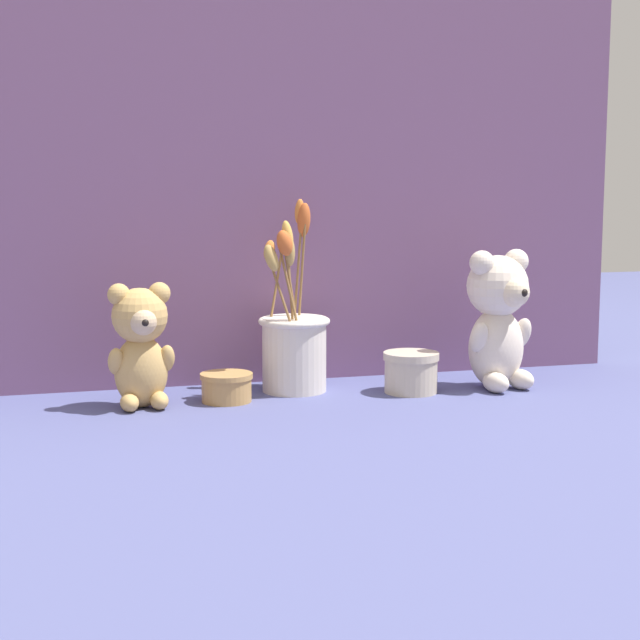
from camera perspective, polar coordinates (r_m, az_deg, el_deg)
ground_plane at (r=1.64m, az=0.19°, el=-4.54°), size 4.00×4.00×0.00m
backdrop_wall at (r=1.77m, az=-1.31°, el=8.23°), size 1.23×0.02×0.73m
teddy_bear_large at (r=1.73m, az=10.39°, el=0.20°), size 0.14×0.12×0.24m
teddy_bear_medium at (r=1.58m, az=-10.39°, el=-1.33°), size 0.11×0.10×0.20m
flower_vase at (r=1.68m, az=-1.54°, el=-1.31°), size 0.13×0.13×0.33m
decorative_tin_tall at (r=1.69m, az=5.27°, el=-3.01°), size 0.10×0.10×0.07m
decorative_tin_short at (r=1.62m, az=-5.46°, el=-3.91°), size 0.09×0.09×0.05m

